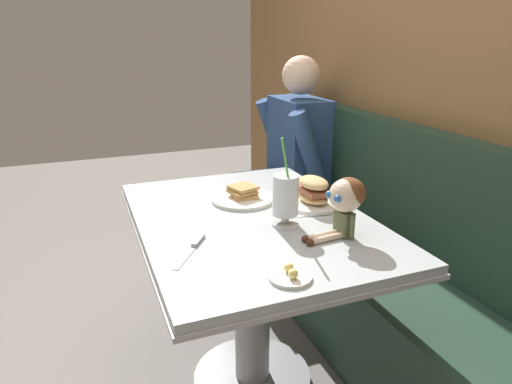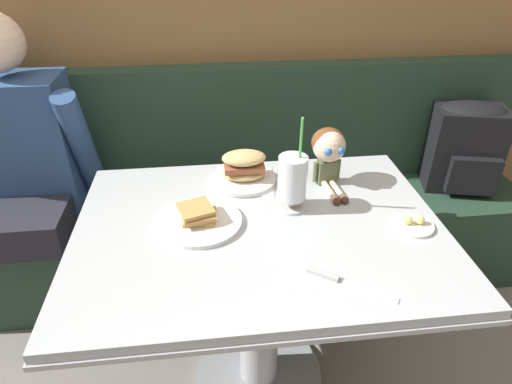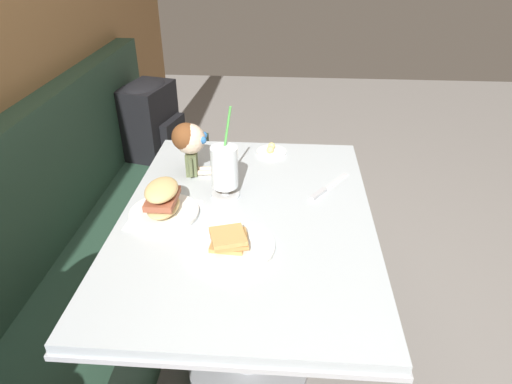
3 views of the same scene
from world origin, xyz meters
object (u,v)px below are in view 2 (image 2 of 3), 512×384
(diner_patron, at_px, (23,152))
(milkshake_glass, at_px, (292,180))
(butter_knife, at_px, (335,279))
(sandwich_plate, at_px, (244,170))
(backpack, at_px, (465,145))
(toast_plate, at_px, (200,219))
(butter_saucer, at_px, (413,224))
(seated_doll, at_px, (329,149))

(diner_patron, bearing_deg, milkshake_glass, -27.00)
(diner_patron, bearing_deg, butter_knife, -39.01)
(sandwich_plate, relative_size, backpack, 0.54)
(toast_plate, height_order, butter_saucer, toast_plate)
(sandwich_plate, distance_m, backpack, 1.09)
(toast_plate, distance_m, seated_doll, 0.49)
(sandwich_plate, relative_size, seated_doll, 0.99)
(milkshake_glass, relative_size, butter_saucer, 2.63)
(milkshake_glass, height_order, seated_doll, milkshake_glass)
(diner_patron, bearing_deg, seated_doll, -17.50)
(milkshake_glass, distance_m, backpack, 1.05)
(backpack, bearing_deg, butter_knife, -134.65)
(milkshake_glass, bearing_deg, toast_plate, -169.58)
(milkshake_glass, bearing_deg, butter_saucer, -22.56)
(sandwich_plate, height_order, butter_knife, sandwich_plate)
(toast_plate, bearing_deg, sandwich_plate, 56.20)
(backpack, bearing_deg, sandwich_plate, -161.67)
(butter_knife, xyz_separation_m, diner_patron, (-1.03, 0.83, -0.00))
(milkshake_glass, height_order, butter_knife, milkshake_glass)
(sandwich_plate, distance_m, diner_patron, 0.90)
(sandwich_plate, bearing_deg, butter_knife, -70.31)
(milkshake_glass, height_order, diner_patron, diner_patron)
(toast_plate, bearing_deg, butter_knife, -39.79)
(butter_saucer, relative_size, butter_knife, 0.59)
(sandwich_plate, xyz_separation_m, backpack, (1.03, 0.34, -0.13))
(diner_patron, bearing_deg, butter_saucer, -25.88)
(toast_plate, height_order, milkshake_glass, milkshake_glass)
(butter_knife, relative_size, backpack, 0.50)
(seated_doll, distance_m, diner_patron, 1.19)
(butter_knife, bearing_deg, butter_saucer, 33.67)
(butter_saucer, relative_size, seated_doll, 0.54)
(seated_doll, distance_m, backpack, 0.86)
(toast_plate, xyz_separation_m, backpack, (1.19, 0.57, -0.10))
(butter_knife, height_order, backpack, backpack)
(butter_saucer, bearing_deg, milkshake_glass, 157.44)
(seated_doll, bearing_deg, toast_plate, -155.89)
(butter_saucer, xyz_separation_m, butter_knife, (-0.29, -0.19, -0.00))
(butter_saucer, bearing_deg, toast_plate, 171.94)
(milkshake_glass, height_order, sandwich_plate, milkshake_glass)
(butter_knife, relative_size, diner_patron, 0.25)
(seated_doll, bearing_deg, milkshake_glass, -136.30)
(milkshake_glass, height_order, backpack, milkshake_glass)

